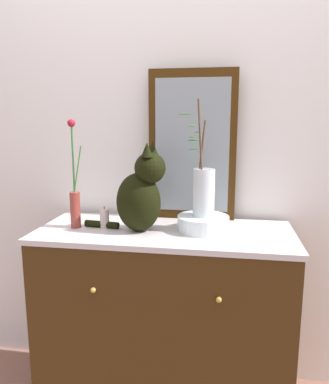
{
  "coord_description": "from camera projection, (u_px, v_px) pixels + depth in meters",
  "views": [
    {
      "loc": [
        0.27,
        -1.66,
        1.42
      ],
      "look_at": [
        0.0,
        0.0,
        1.1
      ],
      "focal_mm": 34.96,
      "sensor_mm": 36.0,
      "label": 1
    }
  ],
  "objects": [
    {
      "name": "mirror_leaning",
      "position": [
        192.0,
        146.0,
        1.88
      ],
      "size": [
        0.44,
        0.03,
        0.75
      ],
      "color": "#3E2208",
      "rests_on": "sideboard"
    },
    {
      "name": "cat_sitting",
      "position": [
        141.0,
        194.0,
        1.69
      ],
      "size": [
        0.4,
        0.2,
        0.41
      ],
      "color": "black",
      "rests_on": "sideboard"
    },
    {
      "name": "vase_glass_clear",
      "position": [
        203.0,
        189.0,
        1.7
      ],
      "size": [
        0.18,
        0.15,
        0.53
      ],
      "color": "silver",
      "rests_on": "bowl_porcelain"
    },
    {
      "name": "bowl_porcelain",
      "position": [
        203.0,
        223.0,
        1.73
      ],
      "size": [
        0.24,
        0.24,
        0.07
      ],
      "primitive_type": "cylinder",
      "color": "white",
      "rests_on": "sideboard"
    },
    {
      "name": "candle_pillar",
      "position": [
        105.0,
        218.0,
        1.77
      ],
      "size": [
        0.04,
        0.04,
        0.1
      ],
      "color": "#C0ADA0",
      "rests_on": "sideboard"
    },
    {
      "name": "vase_slim_green",
      "position": [
        75.0,
        199.0,
        1.76
      ],
      "size": [
        0.07,
        0.05,
        0.51
      ],
      "color": "brown",
      "rests_on": "sideboard"
    },
    {
      "name": "wall_back",
      "position": [
        174.0,
        143.0,
        1.99
      ],
      "size": [
        4.4,
        0.08,
        2.6
      ],
      "primitive_type": "cube",
      "color": "white",
      "rests_on": "ground_plane"
    },
    {
      "name": "sideboard",
      "position": [
        164.0,
        319.0,
        1.83
      ],
      "size": [
        1.19,
        0.52,
        0.92
      ],
      "color": "#3F250D",
      "rests_on": "ground_plane"
    }
  ]
}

